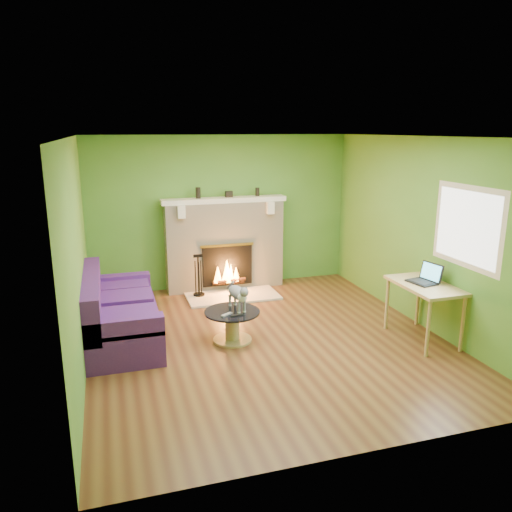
{
  "coord_description": "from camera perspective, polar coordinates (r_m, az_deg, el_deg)",
  "views": [
    {
      "loc": [
        -1.9,
        -5.79,
        2.69
      ],
      "look_at": [
        -0.02,
        0.4,
        1.04
      ],
      "focal_mm": 35.0,
      "sensor_mm": 36.0,
      "label": 1
    }
  ],
  "objects": [
    {
      "name": "remote_silver",
      "position": [
        6.35,
        -3.37,
        -6.69
      ],
      "size": [
        0.17,
        0.13,
        0.02
      ],
      "primitive_type": "cube",
      "rotation": [
        0.0,
        0.0,
        0.59
      ],
      "color": "gray",
      "rests_on": "coffee_table"
    },
    {
      "name": "mantel_vase_left",
      "position": [
        8.31,
        -6.63,
        7.18
      ],
      "size": [
        0.08,
        0.08,
        0.18
      ],
      "primitive_type": "cylinder",
      "color": "black",
      "rests_on": "mantel"
    },
    {
      "name": "mantel_vase_right",
      "position": [
        8.55,
        0.16,
        7.34
      ],
      "size": [
        0.07,
        0.07,
        0.14
      ],
      "primitive_type": "cylinder",
      "color": "black",
      "rests_on": "mantel"
    },
    {
      "name": "wall_back",
      "position": [
        8.62,
        -3.94,
        5.01
      ],
      "size": [
        5.0,
        0.0,
        5.0
      ],
      "primitive_type": "plane",
      "rotation": [
        1.57,
        0.0,
        0.0
      ],
      "color": "#47812A",
      "rests_on": "floor"
    },
    {
      "name": "coffee_table",
      "position": [
        6.54,
        -2.73,
        -7.73
      ],
      "size": [
        0.72,
        0.72,
        0.41
      ],
      "color": "tan",
      "rests_on": "floor"
    },
    {
      "name": "fireplace",
      "position": [
        8.54,
        -3.6,
        1.32
      ],
      "size": [
        2.1,
        0.46,
        1.58
      ],
      "color": "beige",
      "rests_on": "floor"
    },
    {
      "name": "window_pane",
      "position": [
        6.5,
        22.97,
        3.08
      ],
      "size": [
        0.0,
        1.06,
        1.06
      ],
      "primitive_type": "plane",
      "rotation": [
        1.57,
        0.0,
        -1.57
      ],
      "color": "white",
      "rests_on": "wall_right"
    },
    {
      "name": "sofa",
      "position": [
        6.79,
        -15.57,
        -6.42
      ],
      "size": [
        0.9,
        1.99,
        0.89
      ],
      "color": "#431B67",
      "rests_on": "floor"
    },
    {
      "name": "cat",
      "position": [
        6.48,
        -2.19,
        -4.55
      ],
      "size": [
        0.31,
        0.62,
        0.37
      ],
      "primitive_type": null,
      "rotation": [
        0.0,
        0.0,
        0.15
      ],
      "color": "slate",
      "rests_on": "coffee_table"
    },
    {
      "name": "hearth",
      "position": [
        8.27,
        -2.69,
        -4.57
      ],
      "size": [
        1.5,
        0.75,
        0.03
      ],
      "primitive_type": "cube",
      "color": "beige",
      "rests_on": "floor"
    },
    {
      "name": "ceiling",
      "position": [
        6.09,
        1.32,
        13.47
      ],
      "size": [
        5.0,
        5.0,
        0.0
      ],
      "primitive_type": "plane",
      "rotation": [
        3.14,
        0.0,
        0.0
      ],
      "color": "white",
      "rests_on": "wall_back"
    },
    {
      "name": "wall_right",
      "position": [
        7.26,
        18.4,
        2.54
      ],
      "size": [
        0.0,
        5.0,
        5.0
      ],
      "primitive_type": "plane",
      "rotation": [
        1.57,
        0.0,
        -1.57
      ],
      "color": "#47812A",
      "rests_on": "floor"
    },
    {
      "name": "wall_front",
      "position": [
        4.05,
        12.38,
        -6.14
      ],
      "size": [
        5.0,
        0.0,
        5.0
      ],
      "primitive_type": "plane",
      "rotation": [
        -1.57,
        0.0,
        0.0
      ],
      "color": "#47812A",
      "rests_on": "floor"
    },
    {
      "name": "fire_tools",
      "position": [
        8.19,
        -6.59,
        -2.16
      ],
      "size": [
        0.19,
        0.19,
        0.7
      ],
      "primitive_type": null,
      "color": "black",
      "rests_on": "hearth"
    },
    {
      "name": "laptop",
      "position": [
        6.75,
        18.49,
        -1.89
      ],
      "size": [
        0.36,
        0.4,
        0.26
      ],
      "primitive_type": null,
      "rotation": [
        0.0,
        0.0,
        0.19
      ],
      "color": "black",
      "rests_on": "desk"
    },
    {
      "name": "mantel",
      "position": [
        8.38,
        -3.65,
        6.41
      ],
      "size": [
        2.1,
        0.28,
        0.08
      ],
      "primitive_type": "cube",
      "color": "silver",
      "rests_on": "fireplace"
    },
    {
      "name": "mantel_box",
      "position": [
        8.42,
        -3.12,
        7.07
      ],
      "size": [
        0.12,
        0.08,
        0.1
      ],
      "primitive_type": "cube",
      "color": "black",
      "rests_on": "mantel"
    },
    {
      "name": "wall_left",
      "position": [
        5.96,
        -19.77,
        -0.02
      ],
      "size": [
        0.0,
        5.0,
        5.0
      ],
      "primitive_type": "plane",
      "rotation": [
        1.57,
        0.0,
        1.57
      ],
      "color": "#47812A",
      "rests_on": "floor"
    },
    {
      "name": "floor",
      "position": [
        6.66,
        1.19,
        -9.5
      ],
      "size": [
        5.0,
        5.0,
        0.0
      ],
      "primitive_type": "plane",
      "color": "#532C17",
      "rests_on": "ground"
    },
    {
      "name": "window_frame",
      "position": [
        6.51,
        23.02,
        3.08
      ],
      "size": [
        0.0,
        1.2,
        1.2
      ],
      "primitive_type": "plane",
      "rotation": [
        1.57,
        0.0,
        -1.57
      ],
      "color": "silver",
      "rests_on": "wall_right"
    },
    {
      "name": "remote_black",
      "position": [
        6.32,
        -2.17,
        -6.78
      ],
      "size": [
        0.16,
        0.06,
        0.02
      ],
      "primitive_type": "cube",
      "rotation": [
        0.0,
        0.0,
        0.11
      ],
      "color": "black",
      "rests_on": "coffee_table"
    },
    {
      "name": "desk",
      "position": [
        6.78,
        18.72,
        -3.8
      ],
      "size": [
        0.6,
        1.03,
        0.76
      ],
      "color": "tan",
      "rests_on": "floor"
    }
  ]
}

